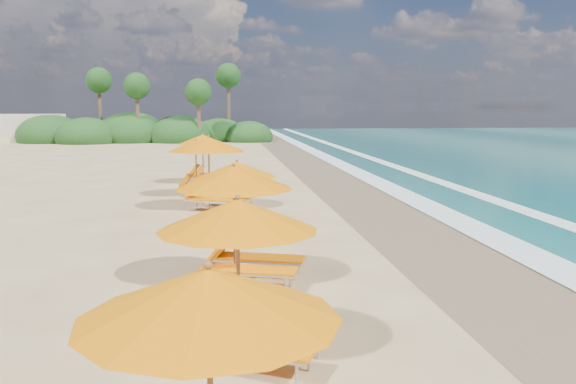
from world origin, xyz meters
TOP-DOWN VIEW (x-y plane):
  - ground at (0.00, 0.00)m, footprint 160.00×160.00m
  - wet_sand at (4.00, 0.00)m, footprint 4.00×160.00m
  - surf_foam at (6.70, 0.00)m, footprint 4.00×160.00m
  - station_0 at (-1.77, -11.39)m, footprint 2.67×2.52m
  - station_1 at (-1.45, -8.03)m, footprint 3.09×3.09m
  - station_2 at (-1.40, -4.35)m, footprint 3.08×3.00m
  - station_3 at (-1.26, -0.35)m, footprint 2.81×2.79m
  - station_4 at (-2.09, 4.49)m, footprint 3.40×3.40m
  - station_5 at (-2.68, 7.81)m, footprint 2.98×2.96m
  - station_6 at (-2.52, 11.86)m, footprint 2.92×2.83m
  - treeline at (-9.94, 45.51)m, footprint 25.80×8.80m
  - beach_building at (-22.00, 48.00)m, footprint 7.00×5.00m

SIDE VIEW (x-z plane):
  - ground at x=0.00m, z-range 0.00..0.00m
  - wet_sand at x=4.00m, z-range 0.00..0.01m
  - surf_foam at x=6.70m, z-range 0.02..0.03m
  - treeline at x=-9.94m, z-range -3.87..5.86m
  - station_3 at x=-1.26m, z-range 0.13..2.28m
  - station_5 at x=-2.68m, z-range 0.14..2.42m
  - station_0 at x=-1.77m, z-range 0.14..2.43m
  - station_6 at x=-2.52m, z-range 0.14..2.47m
  - station_1 at x=-1.45m, z-range 0.14..2.47m
  - station_2 at x=-1.40m, z-range 0.15..2.59m
  - beach_building at x=-22.00m, z-range 0.00..2.80m
  - station_4 at x=-2.09m, z-range 0.16..2.73m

